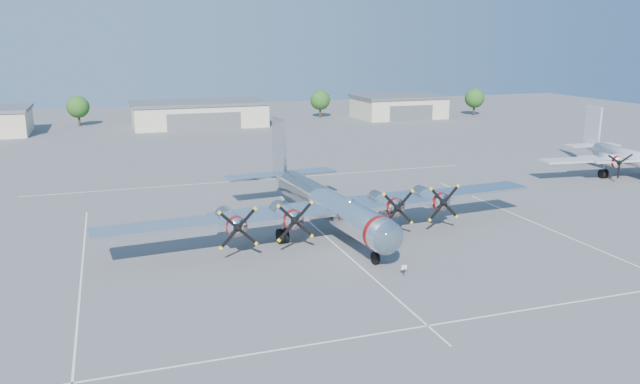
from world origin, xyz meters
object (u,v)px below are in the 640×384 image
object	(u,v)px
tree_east	(320,100)
twin_engine_east	(625,175)
main_bomber_b29	(325,231)
hangar_east	(398,106)
tree_west	(78,107)
tree_far_east	(475,98)
hangar_center	(199,114)
info_placard	(404,268)

from	to	relation	value
tree_east	twin_engine_east	bearing A→B (deg)	-76.10
main_bomber_b29	hangar_east	bearing A→B (deg)	54.89
tree_west	tree_east	xyz separation A→B (m)	(55.00, -2.00, 0.00)
tree_far_east	tree_east	bearing A→B (deg)	168.11
tree_far_east	tree_west	bearing A→B (deg)	173.86
hangar_center	tree_far_east	bearing A→B (deg)	-1.65
hangar_east	tree_west	xyz separation A→B (m)	(-73.00, 8.04, 1.51)
tree_west	twin_engine_east	world-z (taller)	tree_west
main_bomber_b29	tree_far_east	bearing A→B (deg)	44.82
twin_engine_east	hangar_center	bearing A→B (deg)	130.77
tree_far_east	info_placard	world-z (taller)	tree_far_east
hangar_east	tree_far_east	size ratio (longest dim) A/B	3.10
main_bomber_b29	twin_engine_east	world-z (taller)	main_bomber_b29
tree_far_east	info_placard	distance (m)	114.12
hangar_east	tree_far_east	bearing A→B (deg)	-5.61
hangar_center	tree_far_east	xyz separation A→B (m)	(68.00, -1.96, 1.51)
tree_far_east	main_bomber_b29	distance (m)	104.65
tree_east	tree_far_east	bearing A→B (deg)	-11.89
hangar_east	info_placard	distance (m)	105.67
tree_east	twin_engine_east	xyz separation A→B (m)	(18.97, -76.66, -4.22)
hangar_east	hangar_center	bearing A→B (deg)	-180.00
hangar_center	twin_engine_east	bearing A→B (deg)	-55.26
main_bomber_b29	twin_engine_east	xyz separation A→B (m)	(48.45, 11.21, 0.00)
hangar_center	tree_west	bearing A→B (deg)	162.18
main_bomber_b29	info_placard	size ratio (longest dim) A/B	47.86
hangar_center	info_placard	bearing A→B (deg)	-88.49
tree_west	tree_east	world-z (taller)	same
hangar_east	info_placard	bearing A→B (deg)	-115.51
hangar_east	info_placard	xyz separation A→B (m)	(-45.49, -95.35, -2.07)
info_placard	tree_far_east	bearing A→B (deg)	50.88
tree_west	hangar_center	bearing A→B (deg)	-17.82
hangar_center	main_bomber_b29	bearing A→B (deg)	-89.64
tree_east	tree_far_east	distance (m)	38.83
main_bomber_b29	info_placard	bearing A→B (deg)	-86.62
tree_far_east	main_bomber_b29	world-z (taller)	tree_far_east
hangar_east	main_bomber_b29	distance (m)	94.65
tree_west	twin_engine_east	distance (m)	108.06
info_placard	twin_engine_east	bearing A→B (deg)	23.94
twin_engine_east	hangar_east	bearing A→B (deg)	96.82
tree_east	twin_engine_east	distance (m)	79.08
hangar_east	main_bomber_b29	world-z (taller)	hangar_east
hangar_center	tree_far_east	world-z (taller)	tree_far_east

